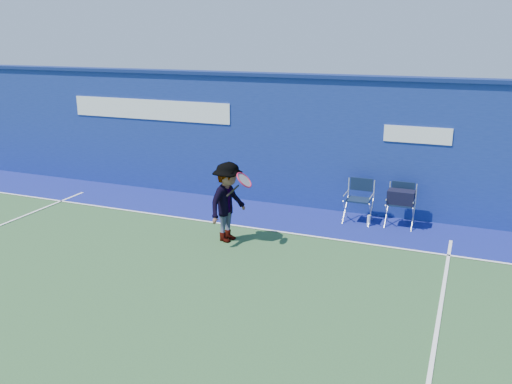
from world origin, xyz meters
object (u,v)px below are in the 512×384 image
at_px(directors_chair_right, 400,209).
at_px(tennis_player, 228,202).
at_px(water_bottle, 369,221).
at_px(directors_chair_left, 358,209).

distance_m(directors_chair_right, tennis_player, 3.72).
distance_m(directors_chair_right, water_bottle, 0.70).
bearing_deg(tennis_player, directors_chair_right, 34.77).
relative_size(directors_chair_right, water_bottle, 3.91).
height_order(directors_chair_right, tennis_player, tennis_player).
distance_m(directors_chair_left, tennis_player, 3.02).
height_order(directors_chair_left, directors_chair_right, directors_chair_left).
bearing_deg(directors_chair_left, directors_chair_right, 3.30).
height_order(directors_chair_left, tennis_player, tennis_player).
height_order(directors_chair_left, water_bottle, directors_chair_left).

